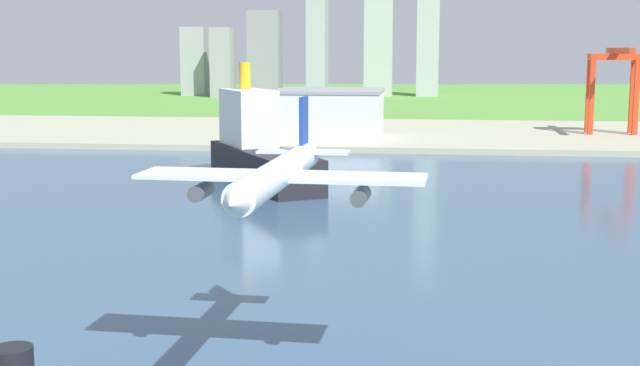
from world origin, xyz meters
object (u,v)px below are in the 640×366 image
object	(u,v)px
airplane_landing	(278,175)
port_crane_red	(614,72)
cargo_ship	(259,149)
warehouse_main	(329,114)

from	to	relation	value
airplane_landing	port_crane_red	distance (m)	323.95
cargo_ship	port_crane_red	size ratio (longest dim) A/B	1.30
airplane_landing	port_crane_red	xyz separation A→B (m)	(100.60, 307.90, 4.04)
cargo_ship	warehouse_main	bearing A→B (deg)	85.29
airplane_landing	cargo_ship	bearing A→B (deg)	101.91
port_crane_red	warehouse_main	size ratio (longest dim) A/B	1.04
airplane_landing	port_crane_red	bearing A→B (deg)	71.91
cargo_ship	port_crane_red	bearing A→B (deg)	47.03
cargo_ship	warehouse_main	size ratio (longest dim) A/B	1.35
airplane_landing	cargo_ship	distance (m)	167.35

